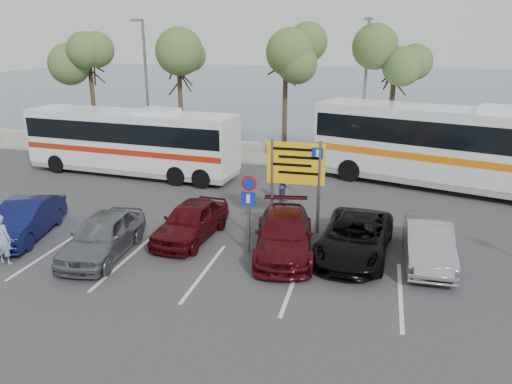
% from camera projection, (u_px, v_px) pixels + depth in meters
% --- Properties ---
extents(ground, '(120.00, 120.00, 0.00)m').
position_uv_depth(ground, '(248.00, 263.00, 16.73)').
color(ground, '#333336').
rests_on(ground, ground).
extents(kerb_strip, '(44.00, 2.40, 0.15)m').
position_uv_depth(kerb_strip, '(309.00, 161.00, 29.65)').
color(kerb_strip, gray).
rests_on(kerb_strip, ground).
extents(seawall, '(48.00, 0.80, 0.60)m').
position_uv_depth(seawall, '(313.00, 150.00, 31.43)').
color(seawall, tan).
rests_on(seawall, ground).
extents(sea, '(140.00, 140.00, 0.00)m').
position_uv_depth(sea, '(355.00, 87.00, 72.19)').
color(sea, '#44546D').
rests_on(sea, ground).
extents(tree_far_left, '(3.20, 3.20, 7.60)m').
position_uv_depth(tree_far_left, '(88.00, 50.00, 30.98)').
color(tree_far_left, '#382619').
rests_on(tree_far_left, kerb_strip).
extents(tree_left, '(3.20, 3.20, 7.20)m').
position_uv_depth(tree_left, '(179.00, 57.00, 29.70)').
color(tree_left, '#382619').
rests_on(tree_left, kerb_strip).
extents(tree_mid, '(3.20, 3.20, 8.00)m').
position_uv_depth(tree_mid, '(286.00, 46.00, 28.00)').
color(tree_mid, '#382619').
rests_on(tree_mid, kerb_strip).
extents(tree_right, '(3.20, 3.20, 7.40)m').
position_uv_depth(tree_right, '(396.00, 56.00, 26.76)').
color(tree_right, '#382619').
rests_on(tree_right, kerb_strip).
extents(street_lamp_left, '(0.45, 1.15, 8.01)m').
position_uv_depth(street_lamp_left, '(146.00, 81.00, 30.14)').
color(street_lamp_left, slate).
rests_on(street_lamp_left, kerb_strip).
extents(street_lamp_right, '(0.45, 1.15, 8.01)m').
position_uv_depth(street_lamp_right, '(365.00, 86.00, 27.14)').
color(street_lamp_right, slate).
rests_on(street_lamp_right, kerb_strip).
extents(direction_sign, '(2.20, 0.12, 3.60)m').
position_uv_depth(direction_sign, '(296.00, 171.00, 18.72)').
color(direction_sign, slate).
rests_on(direction_sign, ground).
extents(sign_no_stop, '(0.60, 0.08, 2.35)m').
position_uv_depth(sign_no_stop, '(249.00, 195.00, 18.59)').
color(sign_no_stop, slate).
rests_on(sign_no_stop, ground).
extents(sign_parking, '(0.50, 0.07, 2.25)m').
position_uv_depth(sign_parking, '(248.00, 213.00, 17.06)').
color(sign_parking, slate).
rests_on(sign_parking, ground).
extents(lane_markings, '(12.02, 4.20, 0.01)m').
position_uv_depth(lane_markings, '(206.00, 272.00, 16.07)').
color(lane_markings, silver).
rests_on(lane_markings, ground).
extents(coach_bus_left, '(11.87, 3.59, 3.64)m').
position_uv_depth(coach_bus_left, '(131.00, 144.00, 26.77)').
color(coach_bus_left, silver).
rests_on(coach_bus_left, ground).
extents(coach_bus_right, '(13.71, 6.80, 4.20)m').
position_uv_depth(coach_bus_right, '(454.00, 150.00, 24.11)').
color(coach_bus_right, silver).
rests_on(coach_bus_right, ground).
extents(car_silver_a, '(2.08, 4.44, 1.47)m').
position_uv_depth(car_silver_a, '(103.00, 236.00, 17.07)').
color(car_silver_a, slate).
rests_on(car_silver_a, ground).
extents(car_blue, '(2.37, 4.51, 1.41)m').
position_uv_depth(car_blue, '(25.00, 220.00, 18.60)').
color(car_blue, '#0F154A').
rests_on(car_blue, ground).
extents(car_maroon, '(2.72, 5.07, 1.40)m').
position_uv_depth(car_maroon, '(284.00, 234.00, 17.28)').
color(car_maroon, '#4E0D13').
rests_on(car_maroon, ground).
extents(car_red, '(2.02, 4.29, 1.42)m').
position_uv_depth(car_red, '(191.00, 221.00, 18.50)').
color(car_red, '#4D0B11').
rests_on(car_red, ground).
extents(suv_black, '(2.69, 5.07, 1.36)m').
position_uv_depth(suv_black, '(355.00, 237.00, 17.09)').
color(suv_black, black).
rests_on(suv_black, ground).
extents(car_silver_b, '(1.52, 4.22, 1.38)m').
position_uv_depth(car_silver_b, '(428.00, 243.00, 16.57)').
color(car_silver_b, gray).
rests_on(car_silver_b, ground).
extents(pedestrian_near, '(0.66, 0.45, 1.73)m').
position_uv_depth(pedestrian_near, '(3.00, 239.00, 16.43)').
color(pedestrian_near, '#8192BC').
rests_on(pedestrian_near, ground).
extents(pedestrian_far, '(0.64, 0.80, 1.58)m').
position_uv_depth(pedestrian_far, '(285.00, 186.00, 22.50)').
color(pedestrian_far, '#363951').
rests_on(pedestrian_far, ground).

